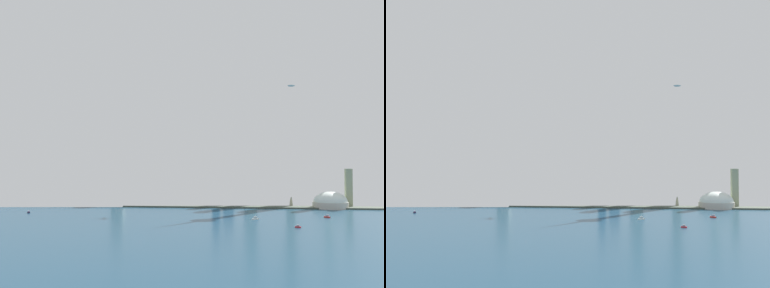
# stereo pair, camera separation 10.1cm
# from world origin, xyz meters

# --- Properties ---
(ground_plane) EXTENTS (6000.00, 6000.00, 0.00)m
(ground_plane) POSITION_xyz_m (0.00, 0.00, 0.00)
(ground_plane) COLOR navy
(waterfront_pier) EXTENTS (826.43, 44.62, 3.12)m
(waterfront_pier) POSITION_xyz_m (0.00, 441.23, 1.56)
(waterfront_pier) COLOR #454F42
(waterfront_pier) RESTS_ON ground
(observation_tower) EXTENTS (39.47, 39.47, 360.86)m
(observation_tower) POSITION_xyz_m (208.36, 469.50, 163.55)
(observation_tower) COLOR #ACA98C
(observation_tower) RESTS_ON ground
(stadium_dome) EXTENTS (70.54, 70.54, 40.87)m
(stadium_dome) POSITION_xyz_m (285.25, 443.18, 11.28)
(stadium_dome) COLOR beige
(stadium_dome) RESTS_ON ground
(skyscraper_0) EXTENTS (17.92, 14.05, 48.22)m
(skyscraper_0) POSITION_xyz_m (311.72, 548.85, 24.11)
(skyscraper_0) COLOR #AEB893
(skyscraper_0) RESTS_ON ground
(skyscraper_1) EXTENTS (15.92, 15.90, 72.07)m
(skyscraper_1) POSITION_xyz_m (55.35, 458.19, 36.04)
(skyscraper_1) COLOR #3E5E85
(skyscraper_1) RESTS_ON ground
(skyscraper_2) EXTENTS (20.96, 24.52, 158.37)m
(skyscraper_2) POSITION_xyz_m (128.89, 489.20, 77.35)
(skyscraper_2) COLOR beige
(skyscraper_2) RESTS_ON ground
(skyscraper_3) EXTENTS (27.09, 23.60, 79.01)m
(skyscraper_3) POSITION_xyz_m (124.23, 558.30, 39.50)
(skyscraper_3) COLOR #A29892
(skyscraper_3) RESTS_ON ground
(skyscraper_4) EXTENTS (22.94, 16.71, 56.23)m
(skyscraper_4) POSITION_xyz_m (79.38, 486.84, 28.12)
(skyscraper_4) COLOR slate
(skyscraper_4) RESTS_ON ground
(skyscraper_5) EXTENTS (13.47, 21.26, 132.68)m
(skyscraper_5) POSITION_xyz_m (288.34, 487.96, 66.34)
(skyscraper_5) COLOR beige
(skyscraper_5) RESTS_ON ground
(skyscraper_6) EXTENTS (13.25, 22.79, 79.35)m
(skyscraper_6) POSITION_xyz_m (325.19, 469.06, 39.67)
(skyscraper_6) COLOR #9BA37F
(skyscraper_6) RESTS_ON ground
(skyscraper_7) EXTENTS (19.14, 17.98, 172.57)m
(skyscraper_7) POSITION_xyz_m (213.00, 515.70, 82.56)
(skyscraper_7) COLOR beige
(skyscraper_7) RESTS_ON ground
(skyscraper_8) EXTENTS (26.59, 22.74, 87.20)m
(skyscraper_8) POSITION_xyz_m (-162.85, 484.41, 43.60)
(skyscraper_8) COLOR beige
(skyscraper_8) RESTS_ON ground
(boat_0) EXTENTS (11.91, 11.85, 10.71)m
(boat_0) POSITION_xyz_m (135.05, 224.47, 1.82)
(boat_0) COLOR white
(boat_0) RESTS_ON ground
(boat_1) EXTENTS (8.60, 10.73, 10.80)m
(boat_1) POSITION_xyz_m (-272.20, 281.08, 1.50)
(boat_1) COLOR #1F1834
(boat_1) RESTS_ON ground
(boat_2) EXTENTS (8.64, 5.03, 4.21)m
(boat_2) POSITION_xyz_m (193.31, 131.18, 1.53)
(boat_2) COLOR #AE222E
(boat_2) RESTS_ON ground
(boat_3) EXTENTS (9.56, 11.31, 5.13)m
(boat_3) POSITION_xyz_m (252.84, 267.75, 1.84)
(boat_3) COLOR red
(boat_3) RESTS_ON ground
(airplane) EXTENTS (34.97, 32.65, 8.18)m
(airplane) POSITION_xyz_m (51.86, 488.06, 259.45)
(airplane) COLOR #ADB9CC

